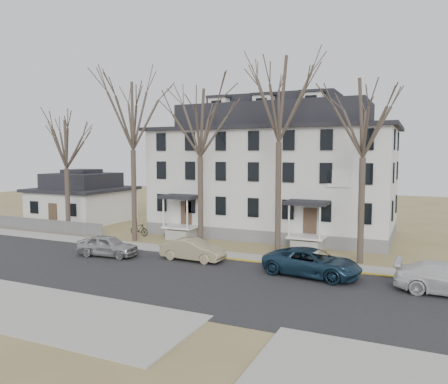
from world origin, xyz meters
The scene contains 17 objects.
ground centered at (0.00, 0.00, 0.00)m, with size 120.00×120.00×0.00m, color olive.
main_road centered at (0.00, 2.00, 0.00)m, with size 120.00×10.00×0.04m, color #27272A.
far_sidewalk centered at (0.00, 8.00, 0.00)m, with size 120.00×2.00×0.08m, color #A09F97.
yellow_curb centered at (5.00, 7.10, 0.00)m, with size 14.00×0.25×0.06m, color gold.
boarding_house centered at (-2.00, 17.95, 5.38)m, with size 20.80×12.36×12.05m.
small_house centered at (-22.00, 16.00, 2.25)m, with size 8.70×8.70×5.00m.
fence centered at (-21.00, 9.50, 0.00)m, with size 14.00×0.06×1.20m, color gray.
tree_far_left centered at (-11.00, 9.80, 10.34)m, with size 8.40×8.40×13.72m.
tree_mid_left centered at (-5.00, 9.80, 9.60)m, with size 7.80×7.80×12.74m.
tree_center centered at (1.00, 9.80, 11.08)m, with size 9.00×9.00×14.70m.
tree_mid_right centered at (6.50, 9.80, 9.60)m, with size 7.80×7.80×12.74m.
tree_bungalow centered at (-18.00, 9.80, 8.12)m, with size 6.60×6.60×10.78m.
car_silver centered at (-9.40, 4.53, 0.72)m, with size 1.70×4.22×1.44m, color #A2A2A2.
car_tan centered at (-3.57, 5.89, 0.71)m, with size 1.49×4.29×1.41m, color tan.
car_navy centered at (4.39, 5.49, 0.77)m, with size 2.55×5.53×1.54m, color #162E42.
bicycle_left centered at (-8.54, 11.57, 0.41)m, with size 0.55×1.56×0.82m, color black.
bicycle_right centered at (-11.77, 11.49, 0.55)m, with size 0.52×1.84×1.10m, color black.
Camera 1 is at (9.92, -18.84, 7.00)m, focal length 35.00 mm.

